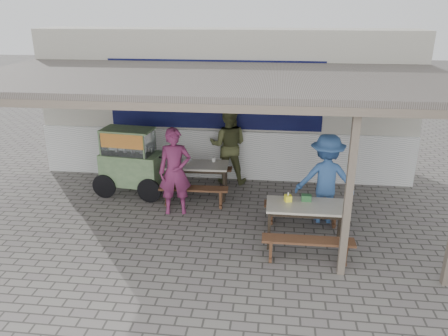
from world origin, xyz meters
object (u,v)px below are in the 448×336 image
tissue_box (288,198)px  patron_street_side (175,172)px  bench_right_street (308,245)px  bench_left_street (194,193)px  patron_right_table (326,179)px  condiment_bowl (187,161)px  bench_right_wall (303,210)px  donation_box (306,198)px  table_left (197,168)px  patron_wall_side (228,145)px  table_right (306,209)px  vendor_cart (131,159)px  bench_left_wall (201,172)px  condiment_jar (214,160)px

tissue_box → patron_street_side: bearing=159.2°
tissue_box → bench_right_street: bearing=-67.4°
bench_left_street → patron_right_table: 2.71m
bench_right_street → condiment_bowl: (-2.50, 2.58, 0.44)m
bench_right_wall → donation_box: 0.68m
condiment_bowl → table_left: bearing=-19.8°
bench_right_street → condiment_bowl: size_ratio=7.26×
bench_right_wall → patron_wall_side: (-1.67, 2.07, 0.58)m
table_left → bench_right_wall: (2.25, -1.16, -0.33)m
patron_wall_side → patron_right_table: size_ratio=1.05×
table_right → patron_wall_side: size_ratio=0.76×
table_right → vendor_cart: bearing=154.3°
bench_left_street → table_right: bearing=-30.9°
vendor_cart → tissue_box: 3.79m
patron_street_side → bench_right_wall: bearing=-18.2°
bench_left_street → bench_left_wall: size_ratio=1.00×
bench_right_wall → table_right: bearing=-90.0°
bench_left_wall → patron_wall_side: size_ratio=0.78×
bench_right_street → table_right: bearing=90.0°
patron_street_side → patron_right_table: 2.95m
bench_right_street → patron_wall_side: patron_wall_side is taller
table_left → table_right: bearing=-41.2°
patron_wall_side → bench_left_street: bearing=70.5°
bench_right_wall → donation_box: bearing=-90.0°
condiment_bowl → vendor_cart: bearing=-173.3°
table_right → patron_right_table: patron_right_table is taller
patron_right_table → vendor_cart: bearing=-13.9°
condiment_jar → patron_street_side: bearing=-120.1°
vendor_cart → condiment_bowl: size_ratio=9.42×
bench_right_street → tissue_box: size_ratio=13.05×
table_right → patron_right_table: (0.40, 0.94, 0.21)m
bench_left_wall → donation_box: 3.24m
condiment_bowl → condiment_jar: bearing=12.1°
table_right → donation_box: 0.22m
bench_left_street → patron_right_table: patron_right_table is taller
patron_wall_side → vendor_cart: bearing=25.9°
bench_right_wall → vendor_cart: bearing=163.2°
table_right → condiment_jar: 2.80m
bench_left_wall → bench_right_street: (2.28, -3.10, 0.00)m
bench_left_street → patron_wall_side: patron_wall_side is taller
bench_left_street → condiment_bowl: (-0.26, 0.69, 0.44)m
bench_left_street → condiment_bowl: bearing=108.7°
bench_right_wall → patron_wall_side: size_ratio=0.81×
vendor_cart → condiment_jar: (1.81, 0.27, -0.02)m
bench_right_street → bench_right_wall: same height
bench_left_wall → bench_right_wall: bearing=-39.9°
bench_left_street → patron_wall_side: (0.56, 1.52, 0.59)m
vendor_cart → patron_right_table: size_ratio=1.10×
table_left → bench_left_wall: table_left is taller
bench_left_street → bench_right_street: size_ratio=0.97×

